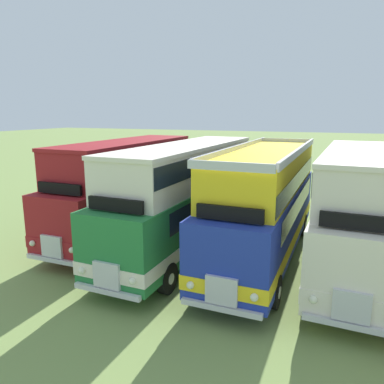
% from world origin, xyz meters
% --- Properties ---
extents(bus_first_in_row, '(2.66, 9.96, 4.49)m').
position_xyz_m(bus_first_in_row, '(-11.67, 0.39, 2.47)').
color(bus_first_in_row, maroon).
rests_on(bus_first_in_row, ground).
extents(bus_second_in_row, '(2.84, 11.43, 4.49)m').
position_xyz_m(bus_second_in_row, '(-8.33, -0.18, 2.48)').
color(bus_second_in_row, '#237538').
rests_on(bus_second_in_row, ground).
extents(bus_third_in_row, '(2.71, 10.90, 4.52)m').
position_xyz_m(bus_third_in_row, '(-5.00, -0.09, 2.36)').
color(bus_third_in_row, '#1E339E').
rests_on(bus_third_in_row, ground).
extents(bus_fourth_in_row, '(2.87, 10.08, 4.49)m').
position_xyz_m(bus_fourth_in_row, '(-1.66, -0.11, 2.47)').
color(bus_fourth_in_row, silver).
rests_on(bus_fourth_in_row, ground).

